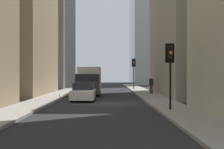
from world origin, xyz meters
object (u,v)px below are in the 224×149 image
traffic_light_foreground (170,61)px  traffic_light_midblock (134,67)px  discarded_bottle (60,96)px  delivery_truck (89,81)px  pedestrian (151,84)px  sedan_white (83,92)px

traffic_light_foreground → traffic_light_midblock: 26.61m
discarded_bottle → traffic_light_midblock: bearing=-25.8°
delivery_truck → traffic_light_foreground: traffic_light_foreground is taller
delivery_truck → discarded_bottle: 5.23m
traffic_light_foreground → pedestrian: traffic_light_foreground is taller
pedestrian → discarded_bottle: size_ratio=6.64×
delivery_truck → traffic_light_foreground: (-15.36, -5.50, 1.42)m
traffic_light_foreground → delivery_truck: bearing=19.7°
traffic_light_foreground → discarded_bottle: 13.61m
delivery_truck → pedestrian: (0.61, -6.36, -0.34)m
pedestrian → delivery_truck: bearing=95.5°
sedan_white → pedestrian: size_ratio=2.40×
traffic_light_midblock → discarded_bottle: (-15.78, 7.63, -2.90)m
traffic_light_foreground → sedan_white: bearing=34.5°
pedestrian → discarded_bottle: bearing=120.7°
delivery_truck → traffic_light_foreground: bearing=-160.3°
sedan_white → discarded_bottle: bearing=39.3°
sedan_white → discarded_bottle: (2.82, 2.32, -0.42)m
delivery_truck → traffic_light_midblock: traffic_light_midblock is taller
traffic_light_midblock → discarded_bottle: 17.77m
delivery_truck → traffic_light_midblock: 12.55m
delivery_truck → pedestrian: 6.40m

